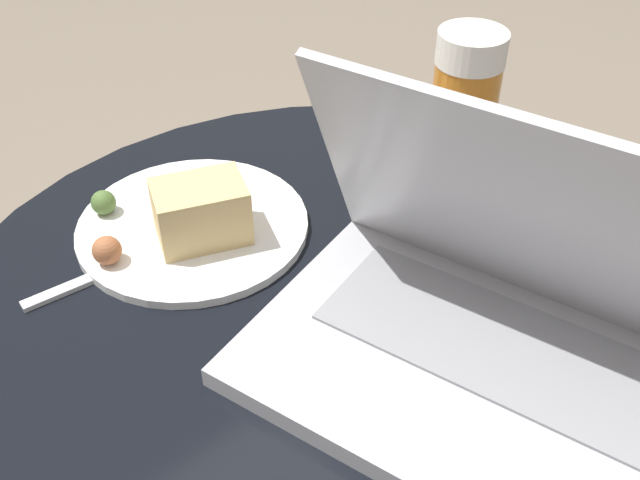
% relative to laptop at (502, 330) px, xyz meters
% --- Properties ---
extents(table, '(0.75, 0.75, 0.49)m').
position_rel_laptop_xyz_m(table, '(-0.12, -0.04, -0.17)').
color(table, '#9E9EA3').
rests_on(table, ground_plane).
extents(laptop, '(0.42, 0.31, 0.23)m').
position_rel_laptop_xyz_m(laptop, '(0.00, 0.00, 0.00)').
color(laptop, '#B2B2B7').
rests_on(laptop, table).
extents(beer_glass, '(0.06, 0.06, 0.21)m').
position_rel_laptop_xyz_m(beer_glass, '(-0.14, 0.12, 0.06)').
color(beer_glass, '#C6701E').
rests_on(beer_glass, table).
extents(snack_plate, '(0.23, 0.23, 0.07)m').
position_rel_laptop_xyz_m(snack_plate, '(-0.31, -0.07, -0.03)').
color(snack_plate, white).
rests_on(snack_plate, table).
extents(fork, '(0.04, 0.18, 0.01)m').
position_rel_laptop_xyz_m(fork, '(-0.31, -0.14, -0.05)').
color(fork, silver).
rests_on(fork, table).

